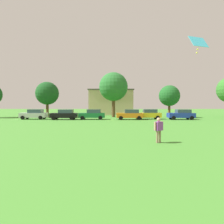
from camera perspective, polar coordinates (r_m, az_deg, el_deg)
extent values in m
plane|color=#42842D|center=(28.66, -8.51, -2.86)|extent=(160.00, 160.00, 0.00)
cylinder|color=#8C7259|center=(13.61, 13.28, -6.79)|extent=(0.15, 0.15, 0.81)
cylinder|color=#8C7259|center=(13.43, 12.59, -6.90)|extent=(0.15, 0.15, 0.81)
cube|color=purple|center=(13.43, 12.96, -3.93)|extent=(0.62, 0.56, 0.57)
cylinder|color=tan|center=(13.68, 13.89, -3.76)|extent=(0.12, 0.12, 0.54)
cylinder|color=tan|center=(13.18, 12.00, -3.97)|extent=(0.12, 0.12, 0.54)
sphere|color=tan|center=(13.39, 12.98, -2.09)|extent=(0.25, 0.25, 0.25)
cube|color=#3FBFE5|center=(14.43, 23.26, 17.94)|extent=(1.30, 0.91, 0.75)
sphere|color=yellow|center=(14.37, 23.24, 16.98)|extent=(0.10, 0.10, 0.10)
sphere|color=yellow|center=(14.29, 23.03, 16.15)|extent=(0.10, 0.10, 0.10)
sphere|color=yellow|center=(14.22, 22.83, 15.31)|extent=(0.10, 0.10, 0.10)
cube|color=silver|center=(36.13, -21.67, -0.83)|extent=(4.30, 1.80, 0.76)
cube|color=#334756|center=(35.98, -21.18, 0.25)|extent=(2.24, 1.58, 0.60)
cylinder|color=black|center=(35.89, -24.36, -1.50)|extent=(0.64, 0.22, 0.64)
cylinder|color=black|center=(37.53, -23.24, -1.33)|extent=(0.64, 0.22, 0.64)
cylinder|color=black|center=(34.79, -19.96, -1.55)|extent=(0.64, 0.22, 0.64)
cylinder|color=black|center=(36.49, -19.01, -1.37)|extent=(0.64, 0.22, 0.64)
cube|color=black|center=(33.72, -13.79, -0.95)|extent=(4.30, 1.80, 0.76)
cube|color=#334756|center=(33.61, -13.23, 0.21)|extent=(2.24, 1.58, 0.60)
cylinder|color=black|center=(33.25, -16.59, -1.67)|extent=(0.64, 0.22, 0.64)
cylinder|color=black|center=(34.98, -15.76, -1.48)|extent=(0.64, 0.22, 0.64)
cylinder|color=black|center=(32.55, -11.65, -1.71)|extent=(0.64, 0.22, 0.64)
cylinder|color=black|center=(34.31, -11.05, -1.51)|extent=(0.64, 0.22, 0.64)
cube|color=#196B38|center=(33.46, -5.97, -0.92)|extent=(4.30, 1.80, 0.76)
cube|color=#334756|center=(33.40, -5.38, 0.25)|extent=(2.24, 1.58, 0.60)
cylinder|color=black|center=(32.77, -8.67, -1.66)|extent=(0.64, 0.22, 0.64)
cylinder|color=black|center=(34.55, -8.23, -1.46)|extent=(0.64, 0.22, 0.64)
cylinder|color=black|center=(32.47, -3.55, -1.68)|extent=(0.64, 0.22, 0.64)
cylinder|color=black|center=(34.27, -3.38, -1.47)|extent=(0.64, 0.22, 0.64)
cube|color=orange|center=(33.01, 4.80, -0.96)|extent=(4.30, 1.80, 0.76)
cube|color=#334756|center=(33.01, 5.40, 0.22)|extent=(2.24, 1.58, 0.60)
cylinder|color=black|center=(32.04, 2.33, -1.73)|extent=(0.64, 0.22, 0.64)
cylinder|color=black|center=(33.84, 2.20, -1.52)|extent=(0.64, 0.22, 0.64)
cylinder|color=black|center=(32.31, 7.52, -1.71)|extent=(0.64, 0.22, 0.64)
cylinder|color=black|center=(34.09, 7.12, -1.51)|extent=(0.64, 0.22, 0.64)
cube|color=yellow|center=(34.47, 10.01, -0.85)|extent=(4.30, 1.80, 0.76)
cube|color=#334756|center=(34.51, 10.58, 0.28)|extent=(2.24, 1.58, 0.60)
cylinder|color=black|center=(33.38, 7.81, -1.59)|extent=(0.64, 0.22, 0.64)
cylinder|color=black|center=(35.16, 7.40, -1.39)|extent=(0.64, 0.22, 0.64)
cylinder|color=black|center=(33.91, 12.71, -1.56)|extent=(0.64, 0.22, 0.64)
cylinder|color=black|center=(35.66, 12.06, -1.37)|extent=(0.64, 0.22, 0.64)
cube|color=#1E38AD|center=(34.94, 18.88, -0.89)|extent=(4.30, 1.80, 0.76)
cube|color=#334756|center=(35.03, 19.42, 0.22)|extent=(2.24, 1.58, 0.60)
cylinder|color=black|center=(33.66, 17.01, -1.63)|extent=(0.64, 0.22, 0.64)
cylinder|color=black|center=(35.38, 16.15, -1.44)|extent=(0.64, 0.22, 0.64)
cylinder|color=black|center=(34.64, 21.64, -1.59)|extent=(0.64, 0.22, 0.64)
cylinder|color=black|center=(36.31, 20.59, -1.40)|extent=(0.64, 0.22, 0.64)
cylinder|color=brown|center=(40.13, -18.17, 0.48)|extent=(0.51, 0.51, 2.77)
sphere|color=#194C1E|center=(40.17, -18.23, 5.10)|extent=(4.37, 4.37, 4.37)
cylinder|color=brown|center=(39.72, 0.21, 1.17)|extent=(0.66, 0.66, 3.60)
sphere|color=#286B2D|center=(39.86, 0.21, 7.24)|extent=(5.68, 5.68, 5.68)
cylinder|color=brown|center=(39.31, 15.81, 0.27)|extent=(0.46, 0.46, 2.48)
sphere|color=#1E5B23|center=(39.32, 15.85, 4.51)|extent=(3.92, 3.92, 3.92)
cube|color=beige|center=(49.68, -0.50, 2.68)|extent=(10.34, 7.52, 5.86)
cube|color=#4C4742|center=(49.80, -0.50, 6.19)|extent=(10.76, 7.83, 0.24)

